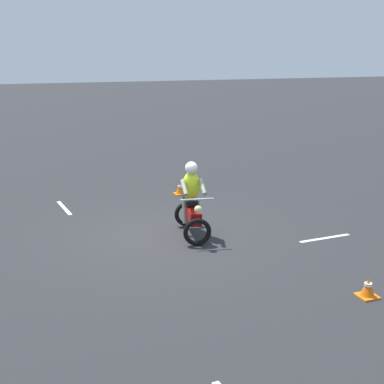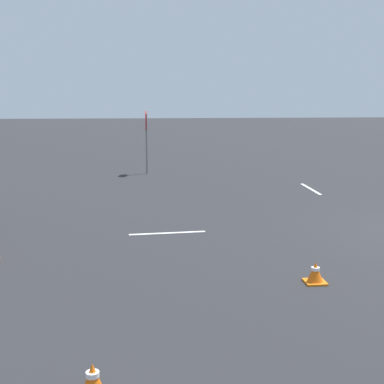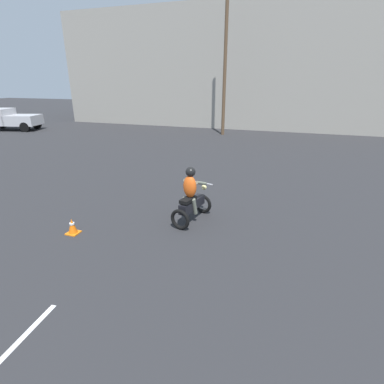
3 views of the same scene
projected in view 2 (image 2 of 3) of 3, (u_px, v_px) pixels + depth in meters
The scene contains 5 objects.
stop_sign at pixel (146, 129), 19.45m from camera, with size 0.70×0.08×2.30m.
traffic_cone_mid_center at pixel (315, 273), 8.17m from camera, with size 0.32×0.32×0.33m.
traffic_cone_far_right at pixel (93, 381), 5.05m from camera, with size 0.32×0.32×0.35m.
lane_stripe_e at pixel (311, 189), 16.49m from camera, with size 0.10×1.99×0.01m, color silver.
lane_stripe_n at pixel (167, 233), 11.17m from camera, with size 0.10×1.61×0.01m, color silver.
Camera 2 is at (-9.80, 6.75, 2.83)m, focal length 50.00 mm.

